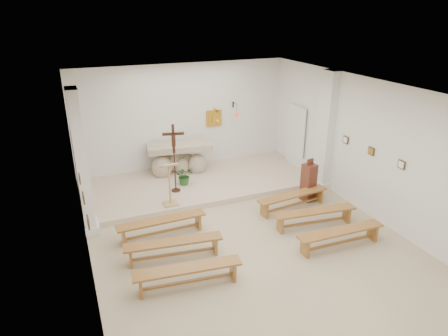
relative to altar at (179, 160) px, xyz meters
name	(u,v)px	position (x,y,z in m)	size (l,w,h in m)	color
ground	(249,242)	(0.37, -4.40, -0.55)	(7.00, 10.00, 0.00)	beige
wall_left	(83,201)	(-3.12, -4.40, 1.20)	(0.02, 10.00, 3.50)	white
wall_right	(378,152)	(3.86, -4.40, 1.20)	(0.02, 10.00, 3.50)	white
wall_back	(183,118)	(0.37, 0.59, 1.20)	(7.00, 0.02, 3.50)	white
ceiling	(254,93)	(0.37, -4.40, 2.94)	(7.00, 10.00, 0.02)	silver
sanctuary_platform	(200,183)	(0.37, -0.90, -0.47)	(6.98, 3.00, 0.15)	beige
pilaster_left	(81,164)	(-3.00, -2.40, 1.20)	(0.26, 0.55, 3.50)	white
pilaster_right	(325,131)	(3.74, -2.40, 1.20)	(0.26, 0.55, 3.50)	white
gold_wall_relief	(214,118)	(1.42, 0.56, 1.10)	(0.55, 0.04, 0.55)	yellow
sanctuary_lamp	(236,113)	(2.12, 0.30, 1.26)	(0.11, 0.36, 0.44)	black
station_frame_left_front	(88,222)	(-3.10, -5.20, 1.17)	(0.03, 0.20, 0.20)	#41311D
station_frame_left_mid	(83,198)	(-3.10, -4.20, 1.17)	(0.03, 0.20, 0.20)	#41311D
station_frame_left_rear	(80,179)	(-3.10, -3.20, 1.17)	(0.03, 0.20, 0.20)	#41311D
station_frame_right_front	(401,165)	(3.84, -5.20, 1.17)	(0.03, 0.20, 0.20)	#41311D
station_frame_right_mid	(371,151)	(3.84, -4.20, 1.17)	(0.03, 0.20, 0.20)	#41311D
station_frame_right_rear	(346,140)	(3.84, -3.20, 1.17)	(0.03, 0.20, 0.20)	#41311D
radiator_left	(85,208)	(-3.06, -1.70, -0.28)	(0.10, 0.85, 0.52)	silver
radiator_right	(309,170)	(3.80, -1.70, -0.28)	(0.10, 0.85, 0.52)	silver
altar	(179,160)	(0.00, 0.00, 0.00)	(2.10, 1.05, 1.04)	#C6B797
lectern	(170,184)	(-0.88, -2.12, 0.22)	(0.45, 0.39, 1.24)	tan
crucifix_stand	(174,154)	(-0.51, -1.34, 0.75)	(0.60, 0.26, 1.99)	#331C10
potted_plant	(184,175)	(-0.13, -0.98, -0.11)	(0.51, 0.44, 0.57)	#255522
donation_pedestal	(308,182)	(2.87, -3.02, 0.00)	(0.39, 0.39, 1.24)	#5D2B1A
bench_left_front	(162,224)	(-1.43, -3.35, -0.21)	(2.12, 0.38, 0.45)	olive
bench_right_front	(293,198)	(2.18, -3.35, -0.21)	(2.14, 0.55, 0.45)	olive
bench_left_second	(173,245)	(-1.43, -4.36, -0.21)	(2.14, 0.62, 0.45)	olive
bench_right_second	(315,214)	(2.18, -4.36, -0.21)	(2.14, 0.58, 0.45)	olive
bench_left_third	(188,272)	(-1.43, -5.37, -0.21)	(2.14, 0.58, 0.45)	olive
bench_right_third	(340,234)	(2.18, -5.37, -0.21)	(2.13, 0.40, 0.45)	olive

